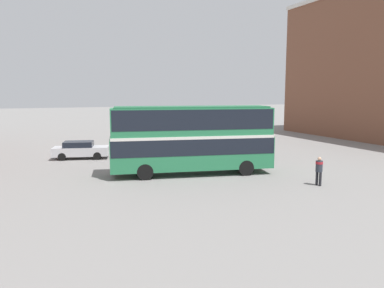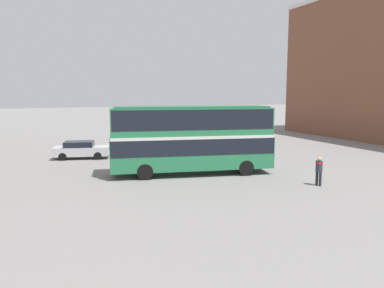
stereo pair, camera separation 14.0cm
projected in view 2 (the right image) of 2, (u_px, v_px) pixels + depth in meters
ground_plane at (196, 171)px, 27.11m from camera, size 240.00×240.00×0.00m
double_decker_bus at (192, 136)px, 25.59m from camera, size 11.32×4.62×4.70m
pedestrian_foreground at (319, 168)px, 22.63m from camera, size 0.48×0.48×1.77m
parked_car_kerb_near at (81, 150)px, 32.00m from camera, size 4.91×2.90×1.48m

